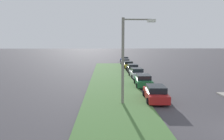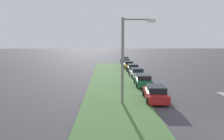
{
  "view_description": "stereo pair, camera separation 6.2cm",
  "coord_description": "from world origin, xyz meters",
  "px_view_note": "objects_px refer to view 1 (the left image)",
  "views": [
    {
      "loc": [
        -11.3,
        8.96,
        5.53
      ],
      "look_at": [
        14.51,
        8.07,
        1.96
      ],
      "focal_mm": 33.43,
      "sensor_mm": 36.0,
      "label": 1
    },
    {
      "loc": [
        -11.3,
        8.9,
        5.53
      ],
      "look_at": [
        14.51,
        8.07,
        1.96
      ],
      "focal_mm": 33.43,
      "sensor_mm": 36.0,
      "label": 2
    }
  ],
  "objects_px": {
    "parked_car_silver": "(125,62)",
    "parked_car_blue": "(125,60)",
    "parked_car_red": "(156,93)",
    "parked_car_green": "(143,81)",
    "parked_car_yellow": "(128,65)",
    "parked_car_black": "(133,68)",
    "streetlight": "(127,55)",
    "parked_car_white": "(137,73)"
  },
  "relations": [
    {
      "from": "parked_car_silver",
      "to": "parked_car_blue",
      "type": "distance_m",
      "value": 6.62
    },
    {
      "from": "parked_car_red",
      "to": "parked_car_green",
      "type": "bearing_deg",
      "value": 3.13
    },
    {
      "from": "parked_car_blue",
      "to": "parked_car_green",
      "type": "bearing_deg",
      "value": 176.16
    },
    {
      "from": "parked_car_red",
      "to": "parked_car_yellow",
      "type": "distance_m",
      "value": 23.99
    },
    {
      "from": "parked_car_red",
      "to": "parked_car_silver",
      "type": "bearing_deg",
      "value": 3.07
    },
    {
      "from": "parked_car_red",
      "to": "parked_car_silver",
      "type": "xyz_separation_m",
      "value": [
        29.49,
        -0.08,
        0.0
      ]
    },
    {
      "from": "parked_car_black",
      "to": "streetlight",
      "type": "height_order",
      "value": "streetlight"
    },
    {
      "from": "parked_car_blue",
      "to": "streetlight",
      "type": "relative_size",
      "value": 0.58
    },
    {
      "from": "parked_car_white",
      "to": "parked_car_blue",
      "type": "xyz_separation_m",
      "value": [
        23.41,
        -0.36,
        0.0
      ]
    },
    {
      "from": "parked_car_green",
      "to": "streetlight",
      "type": "distance_m",
      "value": 8.69
    },
    {
      "from": "parked_car_black",
      "to": "streetlight",
      "type": "xyz_separation_m",
      "value": [
        -19.18,
        3.09,
        3.67
      ]
    },
    {
      "from": "parked_car_blue",
      "to": "parked_car_black",
      "type": "bearing_deg",
      "value": 176.37
    },
    {
      "from": "parked_car_white",
      "to": "parked_car_silver",
      "type": "distance_m",
      "value": 16.8
    },
    {
      "from": "parked_car_red",
      "to": "parked_car_yellow",
      "type": "bearing_deg",
      "value": 2.92
    },
    {
      "from": "parked_car_black",
      "to": "parked_car_red",
      "type": "bearing_deg",
      "value": 178.3
    },
    {
      "from": "parked_car_white",
      "to": "parked_car_blue",
      "type": "distance_m",
      "value": 23.41
    },
    {
      "from": "parked_car_green",
      "to": "parked_car_black",
      "type": "relative_size",
      "value": 1.01
    },
    {
      "from": "parked_car_green",
      "to": "parked_car_yellow",
      "type": "relative_size",
      "value": 1.01
    },
    {
      "from": "parked_car_white",
      "to": "parked_car_black",
      "type": "relative_size",
      "value": 1.01
    },
    {
      "from": "parked_car_red",
      "to": "parked_car_blue",
      "type": "xyz_separation_m",
      "value": [
        36.09,
        -0.52,
        0.0
      ]
    },
    {
      "from": "parked_car_red",
      "to": "parked_car_silver",
      "type": "height_order",
      "value": "same"
    },
    {
      "from": "parked_car_red",
      "to": "streetlight",
      "type": "distance_m",
      "value": 4.73
    },
    {
      "from": "parked_car_silver",
      "to": "parked_car_white",
      "type": "bearing_deg",
      "value": 179.91
    },
    {
      "from": "parked_car_red",
      "to": "parked_car_silver",
      "type": "distance_m",
      "value": 29.49
    },
    {
      "from": "parked_car_green",
      "to": "parked_car_blue",
      "type": "bearing_deg",
      "value": 1.42
    },
    {
      "from": "parked_car_green",
      "to": "parked_car_yellow",
      "type": "distance_m",
      "value": 17.61
    },
    {
      "from": "parked_car_red",
      "to": "parked_car_yellow",
      "type": "relative_size",
      "value": 1.01
    },
    {
      "from": "parked_car_red",
      "to": "streetlight",
      "type": "xyz_separation_m",
      "value": [
        -0.96,
        2.82,
        3.67
      ]
    },
    {
      "from": "parked_car_white",
      "to": "parked_car_blue",
      "type": "height_order",
      "value": "same"
    },
    {
      "from": "parked_car_black",
      "to": "streetlight",
      "type": "relative_size",
      "value": 0.58
    },
    {
      "from": "parked_car_red",
      "to": "parked_car_white",
      "type": "relative_size",
      "value": 1.01
    },
    {
      "from": "parked_car_red",
      "to": "parked_car_white",
      "type": "bearing_deg",
      "value": 2.52
    },
    {
      "from": "streetlight",
      "to": "parked_car_green",
      "type": "bearing_deg",
      "value": -21.06
    },
    {
      "from": "parked_car_green",
      "to": "parked_car_silver",
      "type": "xyz_separation_m",
      "value": [
        23.1,
        -0.07,
        0.0
      ]
    },
    {
      "from": "parked_car_red",
      "to": "parked_car_blue",
      "type": "distance_m",
      "value": 36.1
    },
    {
      "from": "parked_car_silver",
      "to": "parked_car_red",
      "type": "bearing_deg",
      "value": 179.49
    },
    {
      "from": "parked_car_green",
      "to": "parked_car_black",
      "type": "height_order",
      "value": "same"
    },
    {
      "from": "parked_car_red",
      "to": "parked_car_yellow",
      "type": "height_order",
      "value": "same"
    },
    {
      "from": "parked_car_green",
      "to": "parked_car_silver",
      "type": "height_order",
      "value": "same"
    },
    {
      "from": "parked_car_black",
      "to": "parked_car_silver",
      "type": "height_order",
      "value": "same"
    },
    {
      "from": "parked_car_yellow",
      "to": "parked_car_blue",
      "type": "height_order",
      "value": "same"
    },
    {
      "from": "parked_car_yellow",
      "to": "parked_car_black",
      "type": "bearing_deg",
      "value": -179.86
    }
  ]
}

